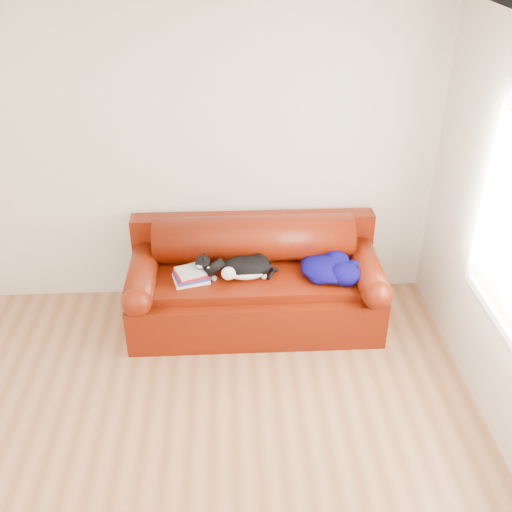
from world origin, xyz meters
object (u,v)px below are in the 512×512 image
(sofa_base, at_px, (255,298))
(cat, at_px, (245,268))
(book_stack, at_px, (192,275))
(blanket, at_px, (330,268))

(sofa_base, height_order, cat, cat)
(sofa_base, xyz_separation_m, book_stack, (-0.52, -0.09, 0.31))
(cat, bearing_deg, blanket, -25.19)
(sofa_base, bearing_deg, book_stack, -170.28)
(sofa_base, bearing_deg, cat, -142.58)
(blanket, bearing_deg, cat, 179.38)
(book_stack, height_order, cat, cat)
(sofa_base, distance_m, blanket, 0.70)
(cat, distance_m, blanket, 0.70)
(blanket, bearing_deg, book_stack, -179.21)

